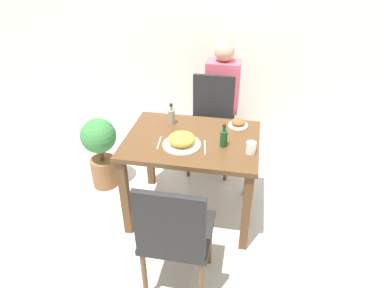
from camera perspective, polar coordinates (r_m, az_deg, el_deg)
name	(u,v)px	position (r m, az deg, el deg)	size (l,w,h in m)	color
ground_plane	(192,211)	(3.01, 0.00, -11.04)	(16.00, 16.00, 0.00)	beige
wall_back	(219,17)	(3.81, 4.54, 20.37)	(8.00, 0.05, 2.60)	beige
dining_table	(192,151)	(2.63, 0.00, -1.24)	(1.00, 0.74, 0.73)	brown
chair_near	(175,234)	(2.10, -2.84, -14.68)	(0.42, 0.42, 0.91)	black
chair_far	(211,118)	(3.31, 3.26, 4.32)	(0.42, 0.42, 0.91)	black
food_plate	(182,140)	(2.47, -1.73, 0.64)	(0.28, 0.28, 0.10)	white
side_plate	(238,123)	(2.75, 7.71, 3.47)	(0.16, 0.16, 0.06)	white
drink_cup	(251,148)	(2.41, 9.79, -0.61)	(0.07, 0.07, 0.09)	white
sauce_bottle	(224,138)	(2.45, 5.30, 1.08)	(0.05, 0.05, 0.18)	#194C23
condiment_bottle	(171,116)	(2.75, -3.45, 4.68)	(0.05, 0.05, 0.18)	gray
fork_utensil	(159,143)	(2.52, -5.49, 0.21)	(0.03, 0.17, 0.00)	silver
spoon_utensil	(205,147)	(2.46, 2.16, -0.54)	(0.04, 0.19, 0.00)	silver
potted_plant_left	(100,148)	(3.17, -15.01, -0.71)	(0.31, 0.31, 0.69)	brown
person_figure	(222,98)	(3.61, 5.03, 7.69)	(0.34, 0.22, 1.17)	#2D3347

